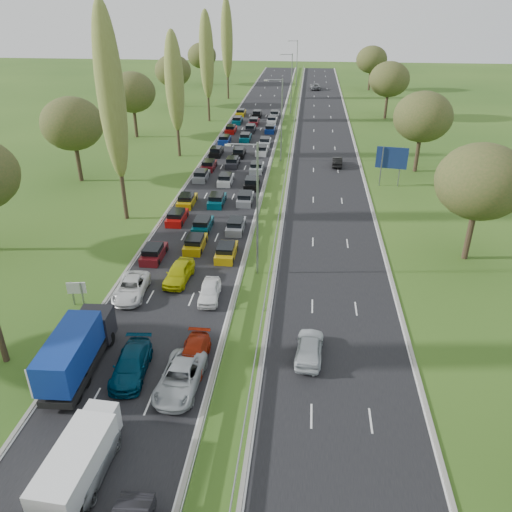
% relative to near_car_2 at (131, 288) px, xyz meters
% --- Properties ---
extents(ground, '(260.00, 260.00, 0.00)m').
position_rel_near_car_2_xyz_m(ground, '(10.12, 41.87, -0.74)').
color(ground, '#2A4E18').
rests_on(ground, ground).
extents(near_carriageway, '(10.50, 215.00, 0.04)m').
position_rel_near_car_2_xyz_m(near_carriageway, '(3.37, 44.37, -0.74)').
color(near_carriageway, black).
rests_on(near_carriageway, ground).
extents(far_carriageway, '(10.50, 215.00, 0.04)m').
position_rel_near_car_2_xyz_m(far_carriageway, '(16.87, 44.37, -0.74)').
color(far_carriageway, black).
rests_on(far_carriageway, ground).
extents(central_reservation, '(2.36, 215.00, 0.32)m').
position_rel_near_car_2_xyz_m(central_reservation, '(10.12, 44.37, -0.19)').
color(central_reservation, gray).
rests_on(central_reservation, ground).
extents(lamp_columns, '(0.18, 140.18, 12.00)m').
position_rel_near_car_2_xyz_m(lamp_columns, '(10.12, 39.87, 5.26)').
color(lamp_columns, gray).
rests_on(lamp_columns, ground).
extents(poplar_row, '(2.80, 127.80, 22.44)m').
position_rel_near_car_2_xyz_m(poplar_row, '(-5.88, 30.04, 11.65)').
color(poplar_row, '#2D2116').
rests_on(poplar_row, ground).
extents(woodland_left, '(8.00, 166.00, 11.10)m').
position_rel_near_car_2_xyz_m(woodland_left, '(-16.38, 24.49, 6.95)').
color(woodland_left, '#2D2116').
rests_on(woodland_left, ground).
extents(woodland_right, '(8.00, 153.00, 11.10)m').
position_rel_near_car_2_xyz_m(woodland_right, '(29.62, 28.54, 6.95)').
color(woodland_right, '#2D2116').
rests_on(woodland_right, ground).
extents(traffic_queue_fill, '(9.02, 68.90, 0.80)m').
position_rel_near_car_2_xyz_m(traffic_queue_fill, '(3.41, 39.23, -0.30)').
color(traffic_queue_fill, '#590F14').
rests_on(traffic_queue_fill, ground).
extents(near_car_2, '(2.77, 5.32, 1.43)m').
position_rel_near_car_2_xyz_m(near_car_2, '(0.00, 0.00, 0.00)').
color(near_car_2, silver).
rests_on(near_car_2, near_carriageway).
extents(near_car_6, '(2.50, 5.30, 1.47)m').
position_rel_near_car_2_xyz_m(near_car_6, '(3.34, -17.61, 0.02)').
color(near_car_6, gray).
rests_on(near_car_6, near_carriageway).
extents(near_car_7, '(2.50, 5.32, 1.50)m').
position_rel_near_car_2_xyz_m(near_car_7, '(3.21, -9.55, 0.04)').
color(near_car_7, '#043048').
rests_on(near_car_7, near_carriageway).
extents(near_car_8, '(2.23, 4.84, 1.61)m').
position_rel_near_car_2_xyz_m(near_car_8, '(3.40, 2.79, 0.09)').
color(near_car_8, '#B0B40C').
rests_on(near_car_8, near_carriageway).
extents(near_car_10, '(2.75, 5.55, 1.51)m').
position_rel_near_car_2_xyz_m(near_car_10, '(6.74, -10.50, 0.04)').
color(near_car_10, '#A0A6AA').
rests_on(near_car_10, near_carriageway).
extents(near_car_11, '(1.88, 4.60, 1.33)m').
position_rel_near_car_2_xyz_m(near_car_11, '(7.06, -8.02, -0.05)').
color(near_car_11, '#9B1F09').
rests_on(near_car_11, near_carriageway).
extents(near_car_12, '(1.88, 4.19, 1.40)m').
position_rel_near_car_2_xyz_m(near_car_12, '(6.63, 0.16, -0.02)').
color(near_car_12, white).
rests_on(near_car_12, near_carriageway).
extents(far_car_0, '(2.14, 4.69, 1.56)m').
position_rel_near_car_2_xyz_m(far_car_0, '(14.90, -6.56, 0.06)').
color(far_car_0, silver).
rests_on(far_car_0, far_carriageway).
extents(far_car_1, '(1.57, 4.14, 1.35)m').
position_rel_near_car_2_xyz_m(far_car_1, '(18.56, 38.11, -0.04)').
color(far_car_1, black).
rests_on(far_car_1, far_carriageway).
extents(far_car_2, '(2.97, 5.78, 1.56)m').
position_rel_near_car_2_xyz_m(far_car_2, '(15.35, 106.66, 0.06)').
color(far_car_2, slate).
rests_on(far_car_2, far_carriageway).
extents(blue_lorry, '(2.26, 8.14, 3.44)m').
position_rel_near_car_2_xyz_m(blue_lorry, '(-0.27, -9.63, 1.07)').
color(blue_lorry, black).
rests_on(blue_lorry, near_carriageway).
extents(white_van_front, '(2.21, 5.65, 2.27)m').
position_rel_near_car_2_xyz_m(white_van_front, '(3.22, -17.78, 0.43)').
color(white_van_front, white).
rests_on(white_van_front, near_carriageway).
extents(white_van_rear, '(1.81, 4.63, 1.86)m').
position_rel_near_car_2_xyz_m(white_van_rear, '(3.13, -16.07, 0.22)').
color(white_van_rear, silver).
rests_on(white_van_rear, near_carriageway).
extents(info_sign, '(1.50, 0.35, 2.10)m').
position_rel_near_car_2_xyz_m(info_sign, '(-3.78, -1.88, 0.64)').
color(info_sign, gray).
rests_on(info_sign, ground).
extents(direction_sign, '(3.97, 0.70, 5.20)m').
position_rel_near_car_2_xyz_m(direction_sign, '(25.02, 30.05, 2.83)').
color(direction_sign, gray).
rests_on(direction_sign, ground).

